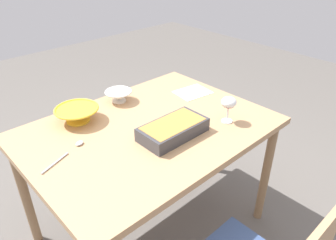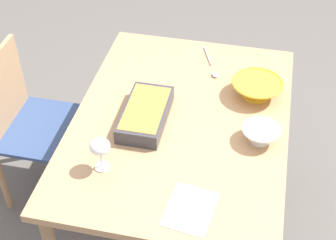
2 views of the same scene
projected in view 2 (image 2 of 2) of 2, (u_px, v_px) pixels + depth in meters
The scene contains 9 objects.
ground_plane at pixel (178, 226), 2.77m from camera, with size 8.00×8.00×0.00m, color #5B5651.
dining_table at pixel (180, 133), 2.31m from camera, with size 1.30×0.95×0.78m.
chair at pixel (30, 121), 2.68m from camera, with size 0.45×0.45×0.88m.
wine_glass at pixel (100, 148), 1.96m from camera, with size 0.08×0.08×0.15m.
casserole_dish at pixel (145, 113), 2.23m from camera, with size 0.35×0.18×0.07m.
mixing_bowl at pixel (261, 134), 2.13m from camera, with size 0.17×0.17×0.07m.
small_bowl at pixel (257, 88), 2.35m from camera, with size 0.24×0.24×0.08m.
serving_spoon at pixel (212, 67), 2.54m from camera, with size 0.26×0.12×0.01m.
napkin at pixel (190, 209), 1.88m from camera, with size 0.22×0.17×0.00m, color white.
Camera 2 is at (1.66, 0.30, 2.28)m, focal length 54.17 mm.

